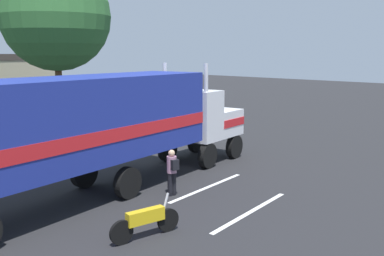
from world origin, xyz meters
name	(u,v)px	position (x,y,z in m)	size (l,w,h in m)	color
ground_plane	(189,160)	(0.00, 0.00, 0.00)	(120.00, 120.00, 0.00)	#232326
lane_stripe_near	(207,187)	(-2.41, -3.50, 0.01)	(4.40, 0.16, 0.01)	silver
lane_stripe_mid	(251,212)	(-3.26, -6.21, 0.01)	(4.40, 0.16, 0.01)	silver
semi_truck	(105,122)	(-5.32, -1.34, 2.52)	(14.37, 5.18, 4.50)	silver
person_bystander	(172,171)	(-3.94, -3.28, 0.89)	(0.34, 0.47, 1.63)	black
motorcycle	(146,221)	(-6.83, -5.46, 0.48)	(2.11, 0.38, 1.12)	black
tree_left	(56,16)	(0.27, 12.61, 7.25)	(7.04, 7.04, 10.78)	brown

